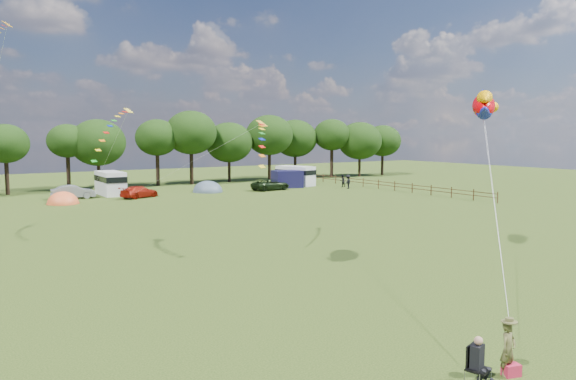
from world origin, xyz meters
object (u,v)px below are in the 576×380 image
car_d (271,185)px  campervan_d (295,175)px  car_c (139,192)px  walker_b (348,182)px  tent_greyblue (208,192)px  fish_kite (484,105)px  car_b (73,192)px  camp_chair (476,356)px  campervan_c (110,182)px  tent_orange (63,204)px  kite_flyer (508,349)px  walker_a (342,181)px

car_d → campervan_d: campervan_d is taller
car_c → walker_b: 26.36m
tent_greyblue → fish_kite: bearing=-92.7°
car_c → car_d: size_ratio=0.87×
car_b → car_c: car_b is taller
camp_chair → walker_b: size_ratio=0.82×
campervan_c → tent_orange: bearing=132.4°
car_b → campervan_d: campervan_d is taller
car_d → fish_kite: bearing=160.9°
kite_flyer → walker_b: 56.16m
car_d → campervan_c: bearing=67.8°
walker_a → walker_b: size_ratio=0.91×
car_b → walker_b: walker_b is taller
car_b → walker_b: bearing=-97.6°
car_b → campervan_d: (29.07, -0.18, 0.68)m
walker_a → walker_b: walker_b is taller
walker_b → tent_orange: bearing=-31.4°
car_b → car_d: car_b is taller
tent_orange → campervan_c: bearing=42.0°
car_b → car_c: (6.37, -3.00, -0.09)m
car_b → campervan_d: 29.08m
car_d → campervan_d: (6.14, 3.59, 0.74)m
tent_greyblue → walker_a: (17.74, -3.93, 0.81)m
walker_b → walker_a: bearing=-135.4°
car_b → camp_chair: 53.99m
tent_orange → tent_greyblue: bearing=8.4°
campervan_d → walker_a: campervan_d is taller
campervan_d → camp_chair: campervan_d is taller
car_b → fish_kite: (13.44, -42.98, 7.97)m
car_c → campervan_d: campervan_d is taller
fish_kite → camp_chair: bearing=177.4°
campervan_c → fish_kite: 46.18m
car_d → tent_orange: size_ratio=1.46×
fish_kite → kite_flyer: bearing=-179.5°
car_b → tent_orange: size_ratio=1.23×
camp_chair → walker_a: bearing=36.9°
car_c → fish_kite: fish_kite is taller
campervan_c → campervan_d: (24.54, -1.92, -0.03)m
tent_orange → tent_greyblue: 17.41m
camp_chair → fish_kite: fish_kite is taller
car_b → walker_a: (33.11, -5.40, 0.08)m
campervan_d → kite_flyer: bearing=135.1°
car_c → walker_b: size_ratio=2.44×
campervan_c → campervan_d: 24.62m
campervan_c → fish_kite: size_ratio=1.59×
campervan_c → tent_greyblue: (10.83, -3.21, -1.44)m
tent_orange → camp_chair: bearing=-88.5°
car_c → tent_greyblue: 9.14m
fish_kite → car_b: bearing=66.6°
car_b → car_d: bearing=-93.8°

